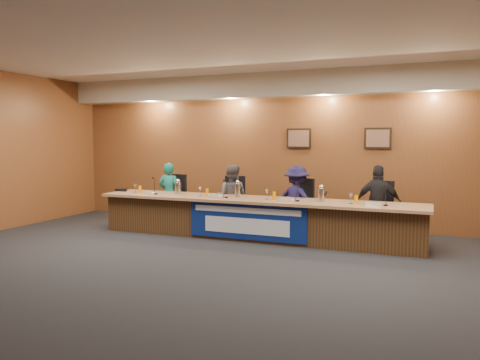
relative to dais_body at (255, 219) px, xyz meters
The scene contains 40 objects.
floor 2.43m from the dais_body, 90.00° to the right, with size 10.00×10.00×0.00m, color black.
ceiling 3.73m from the dais_body, 90.00° to the right, with size 10.00×8.00×0.04m, color silver.
wall_back 2.03m from the dais_body, 90.00° to the left, with size 10.00×0.04×3.20m, color brown.
soffit 2.93m from the dais_body, 90.00° to the left, with size 10.00×0.50×0.50m, color beige.
dais_body is the anchor object (origin of this frame).
dais_top 0.38m from the dais_body, 90.00° to the right, with size 6.10×0.95×0.05m, color #9F714D.
banner 0.42m from the dais_body, 90.00° to the right, with size 2.20×0.02×0.65m, color navy.
banner_text_upper 0.49m from the dais_body, 90.00° to the right, with size 2.00×0.01×0.10m, color silver.
banner_text_lower 0.43m from the dais_body, 90.00° to the right, with size 1.60×0.01×0.28m, color silver.
wall_photo_left 2.21m from the dais_body, 75.71° to the left, with size 0.52×0.04×0.42m, color black.
wall_photo_right 2.95m from the dais_body, 38.13° to the left, with size 0.52×0.04×0.42m, color black.
panelist_a 2.25m from the dais_body, 165.43° to the left, with size 0.49×0.32×1.34m, color #116258.
panelist_b 0.95m from the dais_body, 141.43° to the left, with size 0.64×0.50×1.32m, color #4E4D52.
panelist_c 0.91m from the dais_body, 40.94° to the left, with size 0.86×0.49×1.33m, color #141037.
panelist_d 2.24m from the dais_body, 14.63° to the left, with size 0.81×0.34×1.37m, color black.
office_chair_a 2.26m from the dais_body, 162.97° to the left, with size 0.48×0.48×0.08m, color black.
office_chair_b 0.97m from the dais_body, 136.77° to the left, with size 0.48×0.48×0.08m, color black.
office_chair_c 0.93m from the dais_body, 45.64° to the left, with size 0.48×0.48×0.08m, color black.
office_chair_d 2.25m from the dais_body, 17.11° to the left, with size 0.48×0.48×0.08m, color black.
nameplate_a 2.18m from the dais_body, behind, with size 0.24×0.06×0.09m, color white.
microphone_a 2.06m from the dais_body, behind, with size 0.07×0.07×0.02m, color black.
juice_glass_a 2.48m from the dais_body, behind, with size 0.06×0.06×0.15m, color #FC9500.
water_glass_a 2.61m from the dais_body, behind, with size 0.08×0.08×0.18m, color silver.
nameplate_b 0.88m from the dais_body, 158.99° to the right, with size 0.24×0.06×0.09m, color white.
microphone_b 0.67m from the dais_body, 161.47° to the right, with size 0.07×0.07×0.02m, color black.
juice_glass_b 1.05m from the dais_body, behind, with size 0.06×0.06×0.15m, color #FC9500.
water_glass_b 1.18m from the dais_body, behind, with size 0.08×0.08×0.18m, color silver.
nameplate_c 0.86m from the dais_body, 23.36° to the right, with size 0.24×0.06×0.09m, color white.
microphone_c 0.96m from the dais_body, ahead, with size 0.07×0.07×0.02m, color black.
juice_glass_c 0.64m from the dais_body, 15.47° to the right, with size 0.06×0.06×0.15m, color #FC9500.
water_glass_c 0.57m from the dais_body, 19.24° to the right, with size 0.08×0.08×0.18m, color silver.
nameplate_d 2.20m from the dais_body, ahead, with size 0.24×0.06×0.09m, color white.
microphone_d 2.37m from the dais_body, ahead, with size 0.07×0.07×0.02m, color black.
juice_glass_d 1.92m from the dais_body, ahead, with size 0.06×0.06×0.15m, color #FC9500.
water_glass_d 1.84m from the dais_body, ahead, with size 0.08×0.08×0.18m, color silver.
carafe_left 1.71m from the dais_body, behind, with size 0.13×0.13×0.23m, color silver.
carafe_mid 0.63m from the dais_body, behind, with size 0.11×0.11×0.26m, color silver.
carafe_right 1.35m from the dais_body, ahead, with size 0.12×0.12×0.23m, color silver.
speakerphone 3.00m from the dais_body, behind, with size 0.32×0.32×0.05m, color black.
paper_stack 2.16m from the dais_body, ahead, with size 0.22×0.30×0.01m, color white.
Camera 1 is at (3.01, -5.61, 1.82)m, focal length 35.00 mm.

